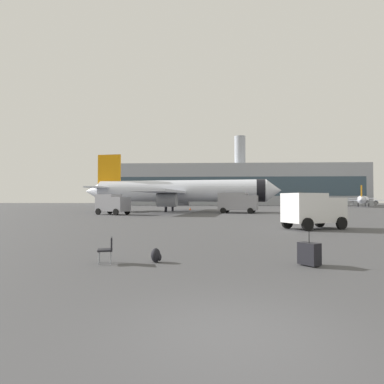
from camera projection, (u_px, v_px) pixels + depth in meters
name	position (u px, v px, depth m)	size (l,w,h in m)	color
ground_plane	(233.00, 336.00, 5.01)	(400.00, 400.00, 0.00)	#424244
airplane_at_gate	(179.00, 191.00, 57.07)	(35.75, 32.36, 10.50)	silver
airplane_taxiing	(364.00, 200.00, 96.20)	(17.76, 19.23, 6.16)	silver
service_truck	(112.00, 203.00, 45.60)	(5.27, 4.21, 2.90)	gray
fuel_truck	(237.00, 202.00, 50.40)	(6.43, 4.05, 3.20)	gray
cargo_van	(313.00, 209.00, 23.26)	(4.83, 3.77, 2.60)	white
safety_cone_near	(109.00, 210.00, 58.77)	(0.44, 0.44, 0.66)	#F2590C
safety_cone_mid	(190.00, 208.00, 66.45)	(0.44, 0.44, 0.69)	#F2590C
rolling_suitcase	(309.00, 254.00, 10.32)	(0.70, 0.75, 1.10)	black
traveller_backpack	(156.00, 255.00, 10.90)	(0.36, 0.40, 0.48)	black
gate_chair	(107.00, 248.00, 10.75)	(0.59, 0.59, 0.86)	black
terminal_building	(232.00, 185.00, 129.75)	(101.48, 20.93, 27.91)	#9EA3AD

